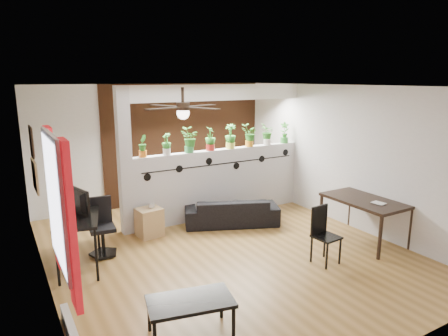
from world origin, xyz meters
The scene contains 29 objects.
room_shell centered at (0.00, 0.00, 1.30)m, with size 6.30×7.10×2.90m.
partition_wall centered at (0.80, 1.50, 0.68)m, with size 3.60×0.18×1.35m, color #BCBCC1.
ceiling_header centered at (0.80, 1.50, 2.45)m, with size 3.60×0.18×0.30m, color silver.
pier_column centered at (-1.11, 1.50, 1.30)m, with size 0.22×0.20×2.60m, color #BCBCC1.
brick_panel centered at (0.80, 2.97, 1.30)m, with size 3.90×0.05×2.60m, color #AD5C32.
vine_decal centered at (0.80, 1.40, 1.08)m, with size 3.31×0.01×0.30m.
window_assembly centered at (-2.56, -1.20, 1.51)m, with size 0.09×1.30×1.55m.
baseboard_heater centered at (-2.54, -1.20, 0.09)m, with size 0.08×1.00×0.18m, color beige.
corkboard centered at (-2.58, 0.95, 1.35)m, with size 0.03×0.60×0.45m, color olive.
framed_art centered at (-2.58, 0.90, 1.85)m, with size 0.03×0.34×0.44m.
ceiling_fan centered at (-0.80, -0.30, 2.31)m, with size 1.19×1.19×0.43m.
potted_plant_0 centered at (-0.78, 1.50, 1.56)m, with size 0.22×0.24×0.40m.
potted_plant_1 centered at (-0.33, 1.50, 1.56)m, with size 0.22×0.24×0.40m.
potted_plant_2 centered at (0.12, 1.50, 1.60)m, with size 0.32×0.30×0.47m.
potted_plant_3 centered at (0.57, 1.50, 1.59)m, with size 0.27×0.30×0.46m.
potted_plant_4 centered at (1.03, 1.50, 1.60)m, with size 0.32×0.31×0.48m.
potted_plant_5 centered at (1.48, 1.50, 1.59)m, with size 0.27×0.23×0.45m.
potted_plant_6 centered at (1.93, 1.50, 1.58)m, with size 0.26×0.28×0.44m.
potted_plant_7 centered at (2.38, 1.50, 1.59)m, with size 0.30×0.28×0.45m.
sofa centered at (0.72, 0.94, 0.24)m, with size 1.67×0.66×0.49m, color black.
cube_shelf centered at (-0.83, 1.16, 0.25)m, with size 0.41×0.37×0.50m, color #A48356.
cup centered at (-0.78, 1.16, 0.55)m, with size 0.11×0.11×0.09m, color gray.
computer_desk centered at (-2.12, 0.54, 0.72)m, with size 0.82×1.20×0.79m.
monitor centered at (-2.12, 0.69, 0.89)m, with size 0.06×0.36×0.20m, color black.
office_chair centered at (-1.73, 0.81, 0.40)m, with size 0.47×0.47×0.90m.
dining_table centered at (2.25, -0.86, 0.66)m, with size 0.82×1.35×0.74m.
book centered at (2.15, -1.16, 0.75)m, with size 0.15×0.20×0.02m, color gray.
folding_chair centered at (1.07, -1.10, 0.51)m, with size 0.38×0.38×0.87m.
coffee_table centered at (-1.41, -1.73, 0.38)m, with size 0.99×0.69×0.42m.
Camera 1 is at (-3.02, -5.21, 2.72)m, focal length 32.00 mm.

